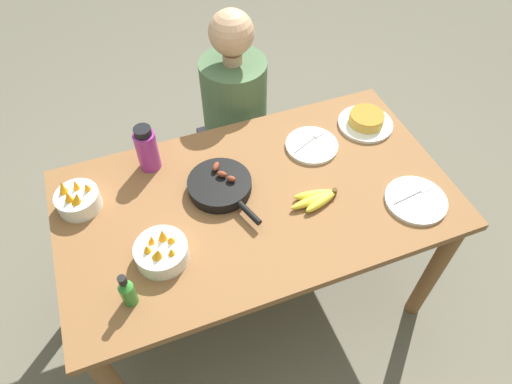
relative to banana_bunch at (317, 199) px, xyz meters
name	(u,v)px	position (x,y,z in m)	size (l,w,h in m)	color
ground_plane	(256,290)	(-0.21, 0.10, -0.80)	(14.00, 14.00, 0.00)	#666051
dining_table	(256,214)	(-0.21, 0.10, -0.13)	(1.54, 0.87, 0.78)	brown
banana_bunch	(317,199)	(0.00, 0.00, 0.00)	(0.20, 0.11, 0.04)	yellow
skillet	(220,186)	(-0.33, 0.19, 0.01)	(0.25, 0.36, 0.08)	black
frittata_plate_center	(366,121)	(0.39, 0.32, 0.01)	(0.24, 0.24, 0.06)	silver
empty_plate_near_front	(312,145)	(0.11, 0.28, -0.01)	(0.22, 0.22, 0.02)	silver
empty_plate_far_left	(416,200)	(0.36, -0.14, -0.01)	(0.24, 0.24, 0.02)	silver
fruit_bowl_mango	(78,199)	(-0.86, 0.30, 0.02)	(0.17, 0.17, 0.12)	silver
fruit_bowl_citrus	(162,252)	(-0.62, -0.04, 0.02)	(0.19, 0.19, 0.12)	silver
water_bottle	(147,149)	(-0.56, 0.42, 0.08)	(0.09, 0.09, 0.21)	#992D89
hot_sauce_bottle	(127,291)	(-0.75, -0.16, 0.05)	(0.05, 0.05, 0.15)	#337F2D
person_figure	(236,135)	(-0.08, 0.75, -0.30)	(0.35, 0.35, 1.20)	black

